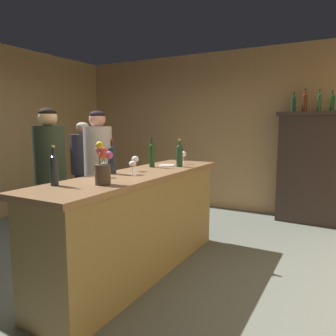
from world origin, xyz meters
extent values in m
plane|color=slate|center=(0.00, 0.00, 0.00)|extent=(7.51, 7.51, 0.00)
cube|color=tan|center=(0.00, 2.95, 1.41)|extent=(5.34, 0.12, 2.82)
cube|color=olive|center=(0.52, -0.10, 0.50)|extent=(0.58, 2.49, 0.99)
cube|color=olive|center=(0.52, -0.10, 1.02)|extent=(0.66, 2.59, 0.05)
cube|color=#2F2520|center=(1.92, 2.66, 0.86)|extent=(1.05, 0.34, 1.73)
cube|color=#332822|center=(1.92, 2.66, 1.70)|extent=(1.13, 0.40, 0.06)
cylinder|color=#1D2431|center=(0.31, -0.25, 1.16)|extent=(0.08, 0.08, 0.24)
sphere|color=#1D2431|center=(0.31, -0.25, 1.28)|extent=(0.08, 0.08, 0.08)
cylinder|color=#1D2431|center=(0.31, -0.25, 1.33)|extent=(0.03, 0.03, 0.09)
cylinder|color=red|center=(0.31, -0.25, 1.38)|extent=(0.03, 0.03, 0.02)
cylinder|color=#222C32|center=(0.31, -0.98, 1.15)|extent=(0.06, 0.06, 0.21)
sphere|color=#222C32|center=(0.31, -0.98, 1.26)|extent=(0.06, 0.06, 0.06)
cylinder|color=#222C32|center=(0.31, -0.98, 1.30)|extent=(0.03, 0.03, 0.09)
cylinder|color=gold|center=(0.31, -0.98, 1.36)|extent=(0.03, 0.03, 0.02)
cylinder|color=#1C3821|center=(0.64, 0.57, 1.15)|extent=(0.07, 0.07, 0.22)
sphere|color=#1C3821|center=(0.64, 0.57, 1.26)|extent=(0.07, 0.07, 0.07)
cylinder|color=#1C3821|center=(0.64, 0.57, 1.31)|extent=(0.03, 0.03, 0.09)
cylinder|color=gold|center=(0.64, 0.57, 1.36)|extent=(0.03, 0.03, 0.02)
cylinder|color=#193B19|center=(0.39, 0.38, 1.16)|extent=(0.06, 0.06, 0.24)
sphere|color=#193B19|center=(0.39, 0.38, 1.28)|extent=(0.06, 0.06, 0.06)
cylinder|color=#193B19|center=(0.39, 0.38, 1.32)|extent=(0.02, 0.02, 0.08)
cylinder|color=black|center=(0.39, 0.38, 1.37)|extent=(0.02, 0.02, 0.02)
cylinder|color=white|center=(0.52, -0.19, 1.05)|extent=(0.06, 0.06, 0.00)
cylinder|color=white|center=(0.52, -0.19, 1.08)|extent=(0.01, 0.01, 0.07)
ellipsoid|color=white|center=(0.52, -0.19, 1.15)|extent=(0.07, 0.07, 0.06)
ellipsoid|color=maroon|center=(0.52, -0.19, 1.13)|extent=(0.06, 0.06, 0.02)
cylinder|color=white|center=(0.39, -0.46, 1.05)|extent=(0.07, 0.07, 0.00)
cylinder|color=white|center=(0.39, -0.46, 1.08)|extent=(0.01, 0.01, 0.06)
ellipsoid|color=white|center=(0.39, -0.46, 1.15)|extent=(0.06, 0.06, 0.08)
cylinder|color=white|center=(0.55, 0.86, 1.05)|extent=(0.06, 0.06, 0.00)
cylinder|color=white|center=(0.55, 0.86, 1.09)|extent=(0.01, 0.01, 0.08)
ellipsoid|color=white|center=(0.55, 0.86, 1.17)|extent=(0.08, 0.08, 0.07)
cylinder|color=white|center=(0.40, 0.02, 1.05)|extent=(0.06, 0.06, 0.00)
cylinder|color=white|center=(0.40, 0.02, 1.09)|extent=(0.01, 0.01, 0.08)
ellipsoid|color=white|center=(0.40, 0.02, 1.17)|extent=(0.07, 0.07, 0.07)
ellipsoid|color=maroon|center=(0.40, 0.02, 1.15)|extent=(0.06, 0.06, 0.03)
cylinder|color=#44372C|center=(0.62, -0.76, 1.13)|extent=(0.13, 0.13, 0.16)
cylinder|color=#38602D|center=(0.64, -0.76, 1.22)|extent=(0.01, 0.01, 0.15)
sphere|color=red|center=(0.64, -0.76, 1.30)|extent=(0.05, 0.05, 0.05)
cylinder|color=#38602D|center=(0.65, -0.71, 1.21)|extent=(0.01, 0.01, 0.14)
sphere|color=#BA4B8D|center=(0.65, -0.71, 1.28)|extent=(0.07, 0.07, 0.07)
cylinder|color=#38602D|center=(0.59, -0.72, 1.22)|extent=(0.01, 0.01, 0.16)
sphere|color=red|center=(0.59, -0.72, 1.30)|extent=(0.09, 0.09, 0.09)
cylinder|color=#38602D|center=(0.59, -0.76, 1.24)|extent=(0.01, 0.01, 0.19)
sphere|color=#C25B84|center=(0.59, -0.76, 1.33)|extent=(0.06, 0.06, 0.06)
cylinder|color=#38602D|center=(0.62, -0.78, 1.26)|extent=(0.01, 0.01, 0.22)
sphere|color=yellow|center=(0.62, -0.78, 1.37)|extent=(0.06, 0.06, 0.06)
cylinder|color=#38602D|center=(0.65, -0.78, 1.22)|extent=(0.01, 0.01, 0.15)
sphere|color=#D1462D|center=(0.65, -0.78, 1.29)|extent=(0.07, 0.07, 0.07)
cylinder|color=white|center=(0.48, 0.56, 1.05)|extent=(0.19, 0.19, 0.01)
cylinder|color=#143522|center=(1.57, 2.66, 1.83)|extent=(0.07, 0.07, 0.21)
sphere|color=#143522|center=(1.57, 2.66, 1.94)|extent=(0.07, 0.07, 0.07)
cylinder|color=#143522|center=(1.57, 2.66, 1.98)|extent=(0.03, 0.03, 0.09)
cylinder|color=black|center=(1.57, 2.66, 2.03)|extent=(0.03, 0.03, 0.02)
cylinder|color=#4E2714|center=(1.73, 2.66, 1.85)|extent=(0.08, 0.08, 0.24)
sphere|color=#4E2714|center=(1.73, 2.66, 1.97)|extent=(0.08, 0.08, 0.08)
cylinder|color=#4E2714|center=(1.73, 2.66, 2.01)|extent=(0.03, 0.03, 0.09)
cylinder|color=black|center=(1.73, 2.66, 2.07)|extent=(0.03, 0.03, 0.02)
cylinder|color=#2B4926|center=(1.93, 2.66, 1.84)|extent=(0.06, 0.06, 0.23)
sphere|color=#2B4926|center=(1.93, 2.66, 1.96)|extent=(0.06, 0.06, 0.06)
cylinder|color=#2B4926|center=(1.93, 2.66, 2.00)|extent=(0.02, 0.02, 0.08)
cylinder|color=black|center=(1.93, 2.66, 2.05)|extent=(0.02, 0.02, 0.02)
cylinder|color=#153E1B|center=(2.11, 2.66, 1.83)|extent=(0.06, 0.06, 0.21)
sphere|color=#153E1B|center=(2.11, 2.66, 1.94)|extent=(0.06, 0.06, 0.06)
cylinder|color=#153E1B|center=(2.11, 2.66, 1.97)|extent=(0.02, 0.02, 0.08)
cylinder|color=black|center=(2.11, 2.66, 2.02)|extent=(0.03, 0.03, 0.02)
cylinder|color=#332637|center=(-1.09, 0.83, 0.40)|extent=(0.27, 0.27, 0.80)
cylinder|color=#2C2A36|center=(-1.09, 0.83, 1.10)|extent=(0.37, 0.37, 0.59)
sphere|color=#8C6545|center=(-1.09, 0.83, 1.47)|extent=(0.19, 0.19, 0.19)
ellipsoid|color=#B9AC9A|center=(-1.09, 0.83, 1.52)|extent=(0.18, 0.18, 0.10)
cylinder|color=#35302A|center=(-0.45, 0.42, 0.42)|extent=(0.26, 0.26, 0.84)
cylinder|color=#AFA498|center=(-0.45, 0.42, 1.18)|extent=(0.36, 0.36, 0.67)
sphere|color=tan|center=(-0.45, 0.42, 1.60)|extent=(0.21, 0.21, 0.21)
ellipsoid|color=black|center=(-0.45, 0.42, 1.65)|extent=(0.20, 0.20, 0.11)
cylinder|color=#BCB191|center=(-0.35, -0.45, 0.43)|extent=(0.23, 0.23, 0.85)
cylinder|color=#283424|center=(-0.35, -0.45, 1.19)|extent=(0.32, 0.32, 0.67)
sphere|color=#DEB282|center=(-0.35, -0.45, 1.61)|extent=(0.19, 0.19, 0.19)
ellipsoid|color=black|center=(-0.35, -0.45, 1.65)|extent=(0.18, 0.18, 0.10)
camera|label=1|loc=(2.36, -2.79, 1.53)|focal=34.88mm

